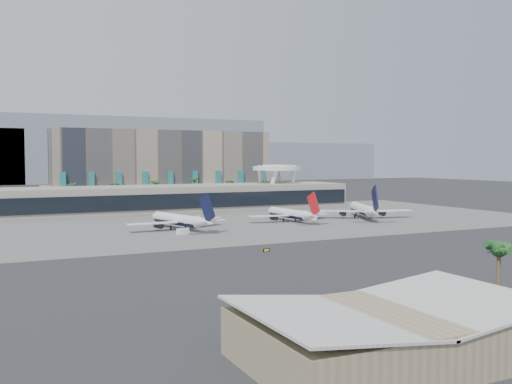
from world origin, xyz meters
name	(u,v)px	position (x,y,z in m)	size (l,w,h in m)	color
ground	(295,237)	(0.00, 0.00, 0.00)	(900.00, 900.00, 0.00)	#232326
apron_pad	(227,220)	(0.00, 55.00, 0.03)	(260.00, 130.00, 0.06)	#5B5B59
mountain_ridge	(100,155)	(27.88, 470.00, 29.89)	(680.00, 60.00, 70.00)	gray
hotel	(165,173)	(10.00, 174.41, 16.81)	(140.00, 30.00, 42.00)	tan
terminal	(184,197)	(0.00, 109.84, 6.52)	(170.00, 32.50, 14.50)	#A69F92
saucer_structure	(277,171)	(55.00, 116.00, 18.45)	(26.00, 26.00, 21.89)	white
palm_row	(175,185)	(7.00, 145.00, 10.50)	(157.80, 2.80, 13.10)	brown
hangar_left	(389,334)	(-45.00, -102.00, 3.20)	(36.65, 22.60, 7.55)	gray
airliner_left	(179,220)	(-26.98, 34.84, 3.48)	(37.78, 39.20, 13.82)	white
airliner_centre	(290,214)	(21.03, 40.19, 3.22)	(35.78, 36.94, 12.75)	white
airliner_right	(363,209)	(54.39, 37.24, 3.81)	(39.99, 41.22, 15.10)	white
service_vehicle_a	(183,231)	(-30.11, 21.90, 0.96)	(3.92, 1.92, 1.92)	white
service_vehicle_b	(311,217)	(31.79, 41.90, 1.02)	(3.98, 2.27, 2.05)	white
taxiway_sign	(266,250)	(-21.50, -22.16, 0.46)	(2.07, 0.70, 0.93)	black
near_palm_a	(499,257)	(-12.58, -90.19, 8.45)	(6.00, 6.00, 11.26)	brown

